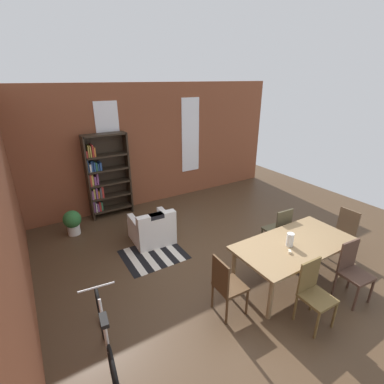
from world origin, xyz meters
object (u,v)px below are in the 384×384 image
(bookshelf_tall, at_px, (105,177))
(dining_chair_near_right, at_px, (352,269))
(armchair_white, at_px, (152,229))
(bicycle_second, at_px, (106,341))
(dining_chair_head_right, at_px, (343,232))
(dining_chair_head_left, at_px, (226,284))
(vase_on_table, at_px, (290,240))
(potted_plant_by_shelf, at_px, (72,221))
(dining_table, at_px, (294,247))
(dining_chair_far_right, at_px, (279,229))
(dining_chair_near_left, at_px, (313,291))

(bookshelf_tall, bearing_deg, dining_chair_near_right, -63.73)
(armchair_white, xyz_separation_m, bicycle_second, (-1.60, -2.29, 0.07))
(dining_chair_head_right, distance_m, bicycle_second, 4.49)
(dining_chair_head_left, height_order, bookshelf_tall, bookshelf_tall)
(dining_chair_head_left, bearing_deg, vase_on_table, -0.12)
(potted_plant_by_shelf, bearing_deg, bookshelf_tall, 30.46)
(dining_chair_head_right, distance_m, potted_plant_by_shelf, 5.55)
(dining_table, bearing_deg, dining_chair_near_right, -57.62)
(dining_table, bearing_deg, bicycle_second, 178.11)
(dining_chair_head_left, relative_size, dining_chair_far_right, 1.00)
(armchair_white, relative_size, potted_plant_by_shelf, 1.49)
(bookshelf_tall, distance_m, bicycle_second, 4.22)
(bookshelf_tall, bearing_deg, potted_plant_by_shelf, -149.54)
(dining_chair_head_left, bearing_deg, dining_chair_near_right, -21.61)
(dining_chair_near_right, distance_m, armchair_white, 3.69)
(dining_chair_head_right, bearing_deg, dining_table, -179.88)
(dining_chair_near_left, distance_m, dining_chair_head_left, 1.19)
(potted_plant_by_shelf, bearing_deg, dining_chair_near_right, -52.17)
(potted_plant_by_shelf, bearing_deg, bicycle_second, -93.70)
(bookshelf_tall, bearing_deg, armchair_white, -75.76)
(dining_chair_far_right, xyz_separation_m, potted_plant_by_shelf, (-3.32, 2.82, -0.20))
(dining_chair_near_left, height_order, dining_chair_head_right, same)
(dining_chair_near_right, bearing_deg, dining_chair_head_right, 38.44)
(dining_table, bearing_deg, dining_chair_head_right, 0.12)
(dining_table, relative_size, bicycle_second, 1.19)
(dining_table, xyz_separation_m, dining_chair_head_left, (-1.39, 0.00, -0.15))
(dining_chair_head_left, relative_size, dining_chair_head_right, 1.00)
(dining_table, distance_m, potted_plant_by_shelf, 4.58)
(armchair_white, distance_m, bicycle_second, 2.79)
(dining_chair_head_right, relative_size, bookshelf_tall, 0.46)
(dining_chair_near_left, relative_size, bookshelf_tall, 0.46)
(armchair_white, bearing_deg, potted_plant_by_shelf, 139.73)
(dining_chair_far_right, bearing_deg, bookshelf_tall, 125.19)
(dining_chair_head_right, bearing_deg, potted_plant_by_shelf, 140.18)
(dining_table, distance_m, armchair_white, 2.84)
(dining_chair_far_right, height_order, bookshelf_tall, bookshelf_tall)
(dining_chair_near_left, relative_size, potted_plant_by_shelf, 1.70)
(dining_table, relative_size, potted_plant_by_shelf, 3.66)
(armchair_white, relative_size, bicycle_second, 0.49)
(bookshelf_tall, relative_size, armchair_white, 2.45)
(dining_chair_far_right, height_order, armchair_white, dining_chair_far_right)
(dining_chair_near_left, bearing_deg, dining_chair_far_right, 58.15)
(dining_chair_head_right, distance_m, bookshelf_tall, 5.30)
(potted_plant_by_shelf, bearing_deg, armchair_white, -40.27)
(dining_chair_near_left, distance_m, dining_chair_far_right, 1.73)
(dining_chair_head_left, relative_size, potted_plant_by_shelf, 1.70)
(dining_chair_near_right, bearing_deg, dining_table, 122.38)
(dining_chair_near_left, xyz_separation_m, potted_plant_by_shelf, (-2.41, 4.29, -0.20))
(dining_chair_near_right, xyz_separation_m, potted_plant_by_shelf, (-3.33, 4.29, -0.20))
(dining_chair_head_left, xyz_separation_m, dining_chair_near_right, (1.86, -0.74, 0.00))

